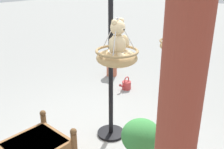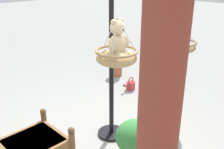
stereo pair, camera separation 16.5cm
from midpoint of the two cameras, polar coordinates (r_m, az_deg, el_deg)
name	(u,v)px [view 1 (the left image)]	position (r m, az deg, el deg)	size (l,w,h in m)	color
ground_plane	(109,138)	(4.27, -1.75, -13.83)	(40.00, 40.00, 0.00)	#9E9E99
display_pole_central	(111,94)	(3.99, -1.44, -4.30)	(0.44, 0.44, 2.37)	black
hanging_basket_with_teddy	(117,57)	(3.47, -0.28, 3.93)	(0.58, 0.58, 0.64)	tan
teddy_bear	(118,41)	(3.40, 0.02, 7.41)	(0.35, 0.30, 0.50)	#D1B789
hanging_basket_left_high	(176,45)	(4.63, 12.88, 6.28)	(0.58, 0.58, 0.58)	#A37F51
potted_plant_tall_leafy	(112,64)	(6.54, -0.78, 2.39)	(0.33, 0.33, 0.61)	#AD563D
watering_can	(126,85)	(5.84, 2.35, -2.31)	(0.35, 0.20, 0.30)	#B23333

